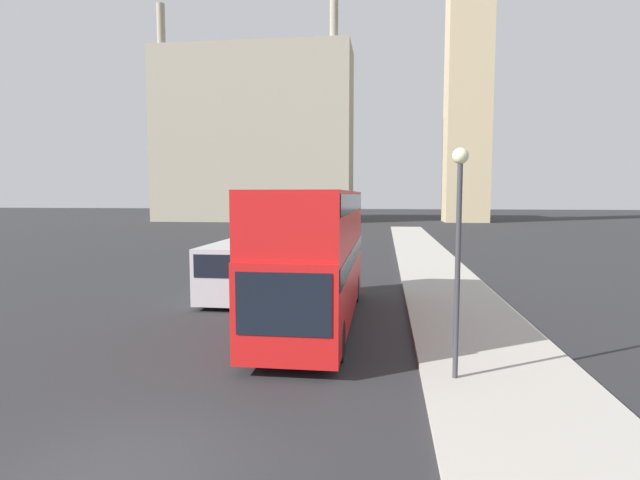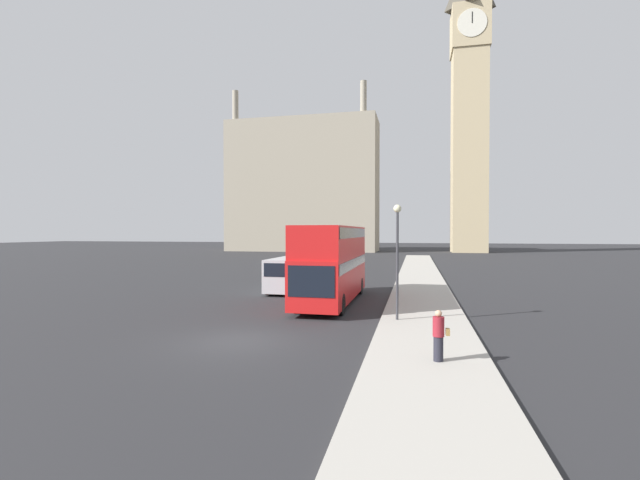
% 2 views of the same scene
% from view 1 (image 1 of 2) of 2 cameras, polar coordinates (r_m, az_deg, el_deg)
% --- Properties ---
extents(ground_plane, '(300.00, 300.00, 0.00)m').
position_cam_1_polar(ground_plane, '(9.04, -22.71, -23.76)').
color(ground_plane, '#28282B').
extents(clock_tower, '(7.28, 7.45, 61.68)m').
position_cam_1_polar(clock_tower, '(88.85, 16.72, 22.86)').
color(clock_tower, tan).
rests_on(clock_tower, ground_plane).
extents(building_block_distant, '(32.38, 10.68, 34.40)m').
position_cam_1_polar(building_block_distant, '(85.56, -7.51, 11.70)').
color(building_block_distant, '#9E937F').
rests_on(building_block_distant, ground_plane).
extents(red_double_decker_bus, '(2.59, 10.57, 4.44)m').
position_cam_1_polar(red_double_decker_bus, '(16.56, -0.59, -1.20)').
color(red_double_decker_bus, red).
rests_on(red_double_decker_bus, ground_plane).
extents(white_van, '(2.10, 5.55, 2.33)m').
position_cam_1_polar(white_van, '(21.16, -9.34, -3.25)').
color(white_van, '#B2B7BC').
rests_on(white_van, ground_plane).
extents(street_lamp, '(0.36, 0.36, 5.21)m').
position_cam_1_polar(street_lamp, '(11.53, 15.57, 1.49)').
color(street_lamp, '#38383D').
rests_on(street_lamp, sidewalk_strip).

